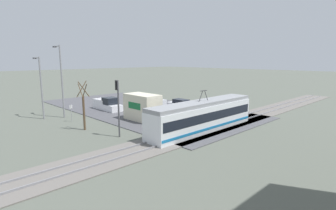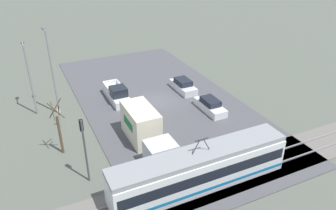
# 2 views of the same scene
# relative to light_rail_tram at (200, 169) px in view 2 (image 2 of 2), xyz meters

# --- Properties ---
(ground_plane) EXTENTS (320.00, 320.00, 0.00)m
(ground_plane) POSITION_rel_light_rail_tram_xyz_m (-3.14, -14.84, -1.63)
(ground_plane) COLOR #565B51
(road_surface) EXTENTS (17.64, 36.34, 0.08)m
(road_surface) POSITION_rel_light_rail_tram_xyz_m (-3.14, -14.84, -1.59)
(road_surface) COLOR #4C4C51
(road_surface) RESTS_ON ground
(rail_bed) EXTENTS (70.65, 4.40, 0.22)m
(rail_bed) POSITION_rel_light_rail_tram_xyz_m (-3.14, -0.00, -1.58)
(rail_bed) COLOR slate
(rail_bed) RESTS_ON ground
(light_rail_tram) EXTENTS (14.67, 2.63, 4.32)m
(light_rail_tram) POSITION_rel_light_rail_tram_xyz_m (0.00, 0.00, 0.00)
(light_rail_tram) COLOR white
(light_rail_tram) RESTS_ON ground
(box_truck) EXTENTS (2.53, 8.18, 3.27)m
(box_truck) POSITION_rel_light_rail_tram_xyz_m (1.71, -7.17, -0.04)
(box_truck) COLOR silver
(box_truck) RESTS_ON ground
(pickup_truck) EXTENTS (1.95, 5.62, 1.95)m
(pickup_truck) POSITION_rel_light_rail_tram_xyz_m (1.32, -17.20, -0.82)
(pickup_truck) COLOR silver
(pickup_truck) RESTS_ON ground
(sedan_car_0) EXTENTS (1.82, 4.52, 1.52)m
(sedan_car_0) POSITION_rel_light_rail_tram_xyz_m (-7.10, -16.24, -0.92)
(sedan_car_0) COLOR silver
(sedan_car_0) RESTS_ON ground
(sedan_car_1) EXTENTS (1.71, 4.60, 1.46)m
(sedan_car_1) POSITION_rel_light_rail_tram_xyz_m (-7.36, -10.18, -0.95)
(sedan_car_1) COLOR silver
(sedan_car_1) RESTS_ON ground
(traffic_light_pole) EXTENTS (0.28, 0.47, 5.65)m
(traffic_light_pole) POSITION_rel_light_rail_tram_xyz_m (7.81, -4.42, 2.01)
(traffic_light_pole) COLOR #47474C
(traffic_light_pole) RESTS_ON ground
(street_tree) EXTENTS (1.27, 1.05, 5.39)m
(street_tree) POSITION_rel_light_rail_tram_xyz_m (9.07, -9.22, 0.82)
(street_tree) COLOR brown
(street_tree) RESTS_ON ground
(street_lamp_near_crossing) EXTENTS (0.36, 1.95, 9.44)m
(street_lamp_near_crossing) POSITION_rel_light_rail_tram_xyz_m (8.14, -17.06, 3.74)
(street_lamp_near_crossing) COLOR gray
(street_lamp_near_crossing) RESTS_ON ground
(street_lamp_mid_block) EXTENTS (0.36, 1.95, 7.96)m
(street_lamp_mid_block) POSITION_rel_light_rail_tram_xyz_m (10.40, -18.11, 2.97)
(street_lamp_mid_block) COLOR gray
(street_lamp_mid_block) RESTS_ON ground
(no_parking_sign) EXTENTS (0.32, 0.08, 2.10)m
(no_parking_sign) POSITION_rel_light_rail_tram_xyz_m (8.47, -13.88, -0.34)
(no_parking_sign) COLOR gray
(no_parking_sign) RESTS_ON ground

